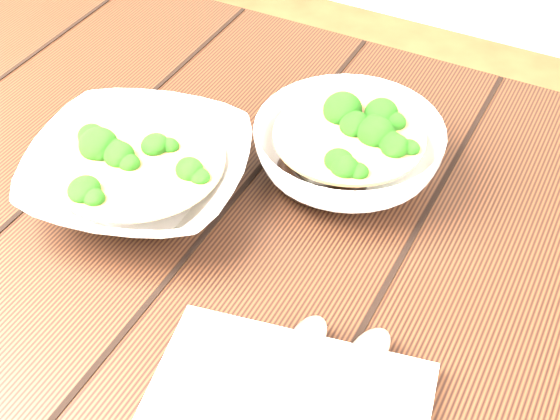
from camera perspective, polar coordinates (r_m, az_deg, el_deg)
name	(u,v)px	position (r m, az deg, el deg)	size (l,w,h in m)	color
table	(244,287)	(0.95, -2.63, -5.66)	(1.20, 0.80, 0.75)	black
soup_bowl_front	(139,172)	(0.88, -10.29, 2.76)	(0.29, 0.29, 0.07)	silver
soup_bowl_back	(348,149)	(0.89, 5.00, 4.46)	(0.26, 0.26, 0.08)	silver
trivet	(323,172)	(0.89, 3.16, 2.76)	(0.11, 0.11, 0.03)	black
spoon_left	(289,371)	(0.71, 0.64, -11.68)	(0.03, 0.20, 0.01)	#A29B8F
spoon_right	(346,380)	(0.70, 4.83, -12.29)	(0.05, 0.20, 0.01)	#A29B8F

